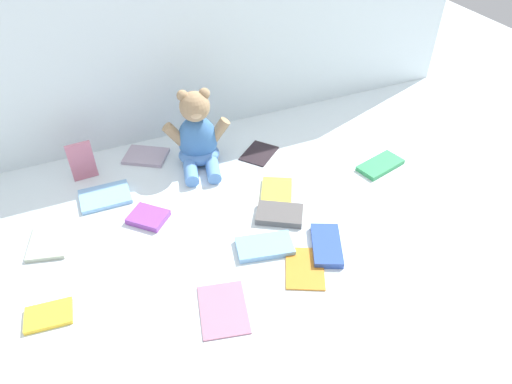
{
  "coord_description": "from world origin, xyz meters",
  "views": [
    {
      "loc": [
        -0.37,
        -0.9,
        0.84
      ],
      "look_at": [
        -0.02,
        -0.1,
        0.1
      ],
      "focal_mm": 33.08,
      "sensor_mm": 36.0,
      "label": 1
    }
  ],
  "objects": [
    {
      "name": "ground_plane",
      "position": [
        0.0,
        0.0,
        0.0
      ],
      "size": [
        3.2,
        3.2,
        0.0
      ],
      "primitive_type": "plane",
      "color": "silver"
    },
    {
      "name": "backdrop_drape",
      "position": [
        0.0,
        0.4,
        0.36
      ],
      "size": [
        1.82,
        0.03,
        0.73
      ],
      "primitive_type": "cube",
      "color": "silver",
      "rests_on": "ground_plane"
    },
    {
      "name": "teddy_bear",
      "position": [
        -0.07,
        0.2,
        0.09
      ],
      "size": [
        0.2,
        0.19,
        0.23
      ],
      "rotation": [
        0.0,
        0.0,
        -0.22
      ],
      "color": "#3F72B2",
      "rests_on": "ground_plane"
    },
    {
      "name": "book_case_0",
      "position": [
        -0.27,
        0.02,
        0.01
      ],
      "size": [
        0.12,
        0.12,
        0.02
      ],
      "primitive_type": "cube",
      "rotation": [
        0.0,
        0.0,
        3.94
      ],
      "color": "purple",
      "rests_on": "ground_plane"
    },
    {
      "name": "book_case_1",
      "position": [
        -0.36,
        0.15,
        0.01
      ],
      "size": [
        0.13,
        0.1,
        0.01
      ],
      "primitive_type": "cube",
      "rotation": [
        0.0,
        0.0,
        4.69
      ],
      "color": "#79AFE0",
      "rests_on": "ground_plane"
    },
    {
      "name": "book_case_2",
      "position": [
        -0.21,
        0.29,
        0.01
      ],
      "size": [
        0.15,
        0.14,
        0.01
      ],
      "primitive_type": "cube",
      "rotation": [
        0.0,
        0.0,
        1.01
      ],
      "color": "#A394A6",
      "rests_on": "ground_plane"
    },
    {
      "name": "book_case_3",
      "position": [
        -0.04,
        -0.19,
        0.01
      ],
      "size": [
        0.15,
        0.1,
        0.01
      ],
      "primitive_type": "cube",
      "rotation": [
        0.0,
        0.0,
        4.5
      ],
      "color": "#75AAD9",
      "rests_on": "ground_plane"
    },
    {
      "name": "book_case_4",
      "position": [
        0.41,
        -0.03,
        0.01
      ],
      "size": [
        0.15,
        0.1,
        0.01
      ],
      "primitive_type": "cube",
      "rotation": [
        0.0,
        0.0,
        4.97
      ],
      "color": "#319657",
      "rests_on": "ground_plane"
    },
    {
      "name": "book_case_5",
      "position": [
        0.1,
        -0.25,
        0.01
      ],
      "size": [
        0.12,
        0.15,
        0.02
      ],
      "primitive_type": "cube",
      "rotation": [
        0.0,
        0.0,
        5.86
      ],
      "color": "#2E4DA4",
      "rests_on": "ground_plane"
    },
    {
      "name": "book_case_6",
      "position": [
        0.04,
        -0.11,
        0.01
      ],
      "size": [
        0.14,
        0.13,
        0.02
      ],
      "primitive_type": "cube",
      "rotation": [
        0.0,
        0.0,
        1.03
      ],
      "color": "#565353",
      "rests_on": "ground_plane"
    },
    {
      "name": "book_case_7",
      "position": [
        -0.39,
        0.26,
        0.06
      ],
      "size": [
        0.07,
        0.02,
        0.11
      ],
      "primitive_type": "cube",
      "rotation": [
        -0.07,
        0.0,
        0.05
      ],
      "color": "#C06B83",
      "rests_on": "ground_plane"
    },
    {
      "name": "book_case_8",
      "position": [
        -0.53,
        -0.19,
        0.01
      ],
      "size": [
        0.1,
        0.07,
        0.01
      ],
      "primitive_type": "cube",
      "rotation": [
        0.0,
        0.0,
        1.47
      ],
      "color": "yellow",
      "rests_on": "ground_plane"
    },
    {
      "name": "book_case_9",
      "position": [
        -0.19,
        -0.32,
        0.0
      ],
      "size": [
        0.13,
        0.16,
        0.01
      ],
      "primitive_type": "cube",
      "rotation": [
        0.0,
        0.0,
        2.92
      ],
      "color": "#A96984",
      "rests_on": "ground_plane"
    },
    {
      "name": "book_case_10",
      "position": [
        0.07,
        -0.02,
        0.01
      ],
      "size": [
        0.13,
        0.15,
        0.01
      ],
      "primitive_type": "cube",
      "rotation": [
        0.0,
        0.0,
        5.81
      ],
      "color": "yellow",
      "rests_on": "ground_plane"
    },
    {
      "name": "book_case_11",
      "position": [
        -0.51,
        0.03,
        0.01
      ],
      "size": [
        0.12,
        0.14,
        0.01
      ],
      "primitive_type": "cube",
      "rotation": [
        0.0,
        0.0,
        6.03
      ],
      "color": "#9CA793",
      "rests_on": "ground_plane"
    },
    {
      "name": "book_case_12",
      "position": [
        0.11,
        0.17,
        0.0
      ],
      "size": [
        0.14,
        0.14,
        0.01
      ],
      "primitive_type": "cube",
      "rotation": [
        0.0,
        0.0,
        2.27
      ],
      "color": "black",
      "rests_on": "ground_plane"
    },
    {
      "name": "book_case_13",
      "position": [
        0.02,
        -0.29,
        0.0
      ],
      "size": [
        0.13,
        0.15,
        0.01
      ],
      "primitive_type": "cube",
      "rotation": [
        0.0,
        0.0,
        2.69
      ],
      "color": "orange",
      "rests_on": "ground_plane"
    }
  ]
}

